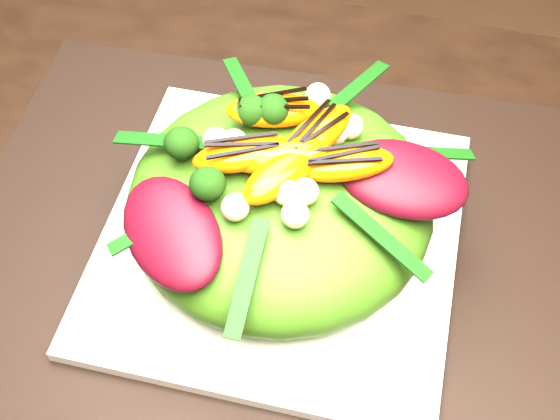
% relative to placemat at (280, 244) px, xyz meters
% --- Properties ---
extents(placemat, '(0.53, 0.41, 0.00)m').
position_rel_placemat_xyz_m(placemat, '(0.00, 0.00, 0.00)').
color(placemat, black).
rests_on(placemat, dining_table).
extents(plate_base, '(0.28, 0.28, 0.01)m').
position_rel_placemat_xyz_m(plate_base, '(0.00, 0.00, 0.01)').
color(plate_base, silver).
rests_on(plate_base, placemat).
extents(salad_bowl, '(0.30, 0.30, 0.02)m').
position_rel_placemat_xyz_m(salad_bowl, '(0.00, 0.00, 0.02)').
color(salad_bowl, white).
rests_on(salad_bowl, plate_base).
extents(lettuce_mound, '(0.29, 0.29, 0.08)m').
position_rel_placemat_xyz_m(lettuce_mound, '(0.00, 0.00, 0.06)').
color(lettuce_mound, '#3C6A13').
rests_on(lettuce_mound, salad_bowl).
extents(radicchio_leaf, '(0.09, 0.06, 0.02)m').
position_rel_placemat_xyz_m(radicchio_leaf, '(0.08, 0.01, 0.09)').
color(radicchio_leaf, '#3E0610').
rests_on(radicchio_leaf, lettuce_mound).
extents(orange_segment, '(0.07, 0.05, 0.02)m').
position_rel_placemat_xyz_m(orange_segment, '(-0.02, 0.01, 0.10)').
color(orange_segment, '#E55603').
rests_on(orange_segment, lettuce_mound).
extents(broccoli_floret, '(0.03, 0.03, 0.03)m').
position_rel_placemat_xyz_m(broccoli_floret, '(-0.07, 0.04, 0.10)').
color(broccoli_floret, black).
rests_on(broccoli_floret, lettuce_mound).
extents(macadamia_nut, '(0.02, 0.02, 0.02)m').
position_rel_placemat_xyz_m(macadamia_nut, '(0.04, -0.05, 0.10)').
color(macadamia_nut, beige).
rests_on(macadamia_nut, lettuce_mound).
extents(balsamic_drizzle, '(0.04, 0.02, 0.00)m').
position_rel_placemat_xyz_m(balsamic_drizzle, '(-0.02, 0.01, 0.11)').
color(balsamic_drizzle, black).
rests_on(balsamic_drizzle, orange_segment).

